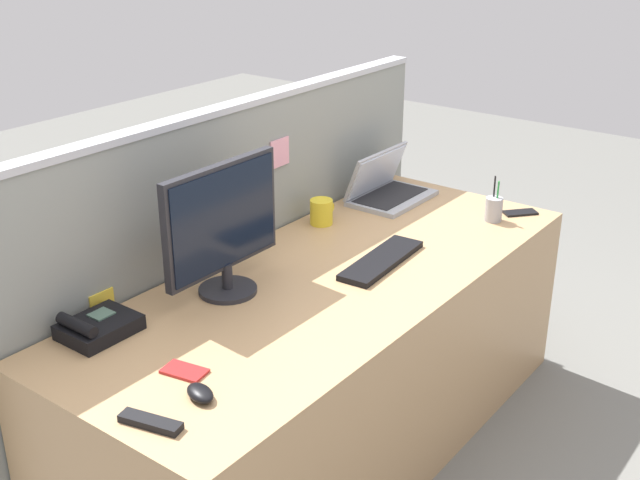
# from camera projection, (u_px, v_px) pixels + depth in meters

# --- Properties ---
(ground_plane) EXTENTS (10.00, 10.00, 0.00)m
(ground_plane) POSITION_uv_depth(u_px,v_px,m) (330.00, 443.00, 3.09)
(ground_plane) COLOR slate
(desk) EXTENTS (2.12, 0.84, 0.72)m
(desk) POSITION_uv_depth(u_px,v_px,m) (331.00, 363.00, 2.95)
(desk) COLOR tan
(desk) RESTS_ON ground_plane
(cubicle_divider) EXTENTS (2.30, 0.07, 1.26)m
(cubicle_divider) POSITION_uv_depth(u_px,v_px,m) (236.00, 264.00, 3.10)
(cubicle_divider) COLOR gray
(cubicle_divider) RESTS_ON ground_plane
(desktop_monitor) EXTENTS (0.49, 0.20, 0.45)m
(desktop_monitor) POSITION_uv_depth(u_px,v_px,m) (223.00, 225.00, 2.60)
(desktop_monitor) COLOR #232328
(desktop_monitor) RESTS_ON desk
(laptop) EXTENTS (0.38, 0.26, 0.21)m
(laptop) POSITION_uv_depth(u_px,v_px,m) (386.00, 188.00, 3.50)
(laptop) COLOR #9EA0A8
(laptop) RESTS_ON desk
(desk_phone) EXTENTS (0.22, 0.17, 0.08)m
(desk_phone) POSITION_uv_depth(u_px,v_px,m) (97.00, 327.00, 2.42)
(desk_phone) COLOR black
(desk_phone) RESTS_ON desk
(keyboard_main) EXTENTS (0.44, 0.15, 0.02)m
(keyboard_main) POSITION_uv_depth(u_px,v_px,m) (382.00, 260.00, 2.90)
(keyboard_main) COLOR black
(keyboard_main) RESTS_ON desk
(computer_mouse_right_hand) EXTENTS (0.09, 0.11, 0.03)m
(computer_mouse_right_hand) POSITION_uv_depth(u_px,v_px,m) (200.00, 393.00, 2.11)
(computer_mouse_right_hand) COLOR black
(computer_mouse_right_hand) RESTS_ON desk
(pen_cup) EXTENTS (0.07, 0.07, 0.19)m
(pen_cup) POSITION_uv_depth(u_px,v_px,m) (494.00, 209.00, 3.26)
(pen_cup) COLOR #99999E
(pen_cup) RESTS_ON desk
(cell_phone_black_slab) EXTENTS (0.15, 0.14, 0.01)m
(cell_phone_black_slab) POSITION_uv_depth(u_px,v_px,m) (520.00, 213.00, 3.35)
(cell_phone_black_slab) COLOR black
(cell_phone_black_slab) RESTS_ON desk
(cell_phone_red_case) EXTENTS (0.09, 0.14, 0.01)m
(cell_phone_red_case) POSITION_uv_depth(u_px,v_px,m) (185.00, 371.00, 2.23)
(cell_phone_red_case) COLOR #B22323
(cell_phone_red_case) RESTS_ON desk
(tv_remote) EXTENTS (0.08, 0.18, 0.02)m
(tv_remote) POSITION_uv_depth(u_px,v_px,m) (151.00, 422.00, 2.01)
(tv_remote) COLOR black
(tv_remote) RESTS_ON desk
(coffee_mug) EXTENTS (0.13, 0.09, 0.10)m
(coffee_mug) POSITION_uv_depth(u_px,v_px,m) (322.00, 212.00, 3.23)
(coffee_mug) COLOR yellow
(coffee_mug) RESTS_ON desk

